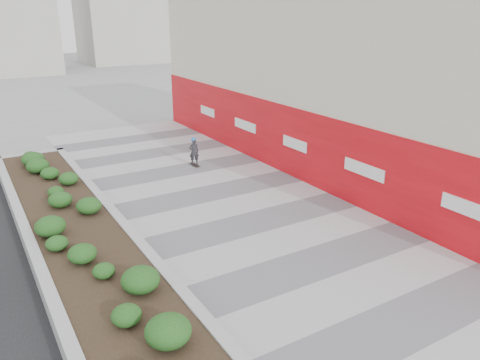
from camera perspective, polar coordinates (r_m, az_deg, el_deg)
name	(u,v)px	position (r m, az deg, el deg)	size (l,w,h in m)	color
ground	(361,294)	(12.61, 14.51, -13.28)	(160.00, 160.00, 0.00)	gray
walkway	(290,246)	(14.52, 6.09, -8.00)	(8.00, 36.00, 0.01)	#A8A8AD
building	(337,77)	(22.11, 11.78, 12.21)	(6.04, 24.08, 8.00)	beige
planter	(73,226)	(15.68, -19.64, -5.25)	(3.00, 18.00, 0.90)	#9E9EA0
manhole_cover	(303,242)	(14.80, 7.65, -7.52)	(0.44, 0.44, 0.01)	#595654
skateboarder	(194,152)	(21.65, -5.63, 3.48)	(0.51, 0.72, 1.37)	beige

